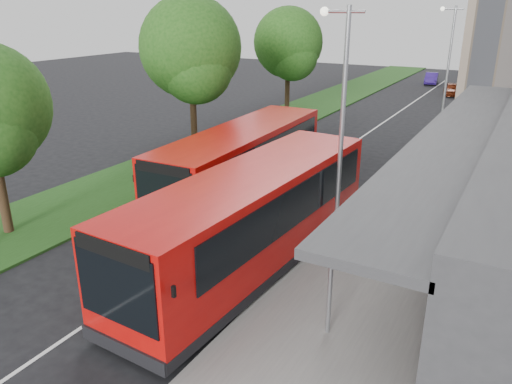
{
  "coord_description": "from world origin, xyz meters",
  "views": [
    {
      "loc": [
        9.62,
        -13.41,
        8.1
      ],
      "look_at": [
        0.95,
        2.01,
        1.5
      ],
      "focal_mm": 35.0,
      "sensor_mm": 36.0,
      "label": 1
    }
  ],
  "objects_px": {
    "car_near": "(452,89)",
    "lamp_post_near": "(340,117)",
    "bus_second": "(243,164)",
    "tree_mid": "(191,54)",
    "lamp_post_far": "(447,61)",
    "car_far": "(431,78)",
    "litter_bin": "(424,169)",
    "bollard": "(451,137)",
    "tree_far": "(288,47)",
    "bus_main": "(253,219)"
  },
  "relations": [
    {
      "from": "tree_mid",
      "to": "lamp_post_far",
      "type": "bearing_deg",
      "value": 49.32
    },
    {
      "from": "lamp_post_far",
      "to": "tree_mid",
      "type": "bearing_deg",
      "value": -130.68
    },
    {
      "from": "tree_far",
      "to": "bus_second",
      "type": "height_order",
      "value": "tree_far"
    },
    {
      "from": "tree_far",
      "to": "car_near",
      "type": "bearing_deg",
      "value": 61.44
    },
    {
      "from": "lamp_post_near",
      "to": "litter_bin",
      "type": "xyz_separation_m",
      "value": [
        1.3,
        8.91,
        -4.1
      ]
    },
    {
      "from": "bus_second",
      "to": "bollard",
      "type": "bearing_deg",
      "value": 61.68
    },
    {
      "from": "bollard",
      "to": "car_near",
      "type": "distance_m",
      "value": 20.58
    },
    {
      "from": "tree_far",
      "to": "car_near",
      "type": "relative_size",
      "value": 2.31
    },
    {
      "from": "lamp_post_far",
      "to": "litter_bin",
      "type": "xyz_separation_m",
      "value": [
        1.3,
        -11.09,
        -4.1
      ]
    },
    {
      "from": "tree_mid",
      "to": "bus_main",
      "type": "bearing_deg",
      "value": -46.12
    },
    {
      "from": "tree_far",
      "to": "litter_bin",
      "type": "bearing_deg",
      "value": -39.22
    },
    {
      "from": "tree_far",
      "to": "bollard",
      "type": "distance_m",
      "value": 13.7
    },
    {
      "from": "lamp_post_far",
      "to": "bollard",
      "type": "height_order",
      "value": "lamp_post_far"
    },
    {
      "from": "bus_main",
      "to": "bus_second",
      "type": "relative_size",
      "value": 1.04
    },
    {
      "from": "tree_far",
      "to": "bus_second",
      "type": "relative_size",
      "value": 0.72
    },
    {
      "from": "litter_bin",
      "to": "bollard",
      "type": "distance_m",
      "value": 7.02
    },
    {
      "from": "lamp_post_near",
      "to": "car_far",
      "type": "height_order",
      "value": "lamp_post_near"
    },
    {
      "from": "bus_second",
      "to": "bollard",
      "type": "distance_m",
      "value": 14.98
    },
    {
      "from": "bus_second",
      "to": "litter_bin",
      "type": "height_order",
      "value": "bus_second"
    },
    {
      "from": "litter_bin",
      "to": "lamp_post_far",
      "type": "bearing_deg",
      "value": 96.68
    },
    {
      "from": "tree_mid",
      "to": "lamp_post_near",
      "type": "height_order",
      "value": "tree_mid"
    },
    {
      "from": "bus_second",
      "to": "bollard",
      "type": "xyz_separation_m",
      "value": [
        6.66,
        13.39,
        -0.92
      ]
    },
    {
      "from": "tree_mid",
      "to": "bollard",
      "type": "height_order",
      "value": "tree_mid"
    },
    {
      "from": "bus_second",
      "to": "litter_bin",
      "type": "xyz_separation_m",
      "value": [
        6.56,
        6.37,
        -1.0
      ]
    },
    {
      "from": "tree_mid",
      "to": "litter_bin",
      "type": "height_order",
      "value": "tree_mid"
    },
    {
      "from": "bollard",
      "to": "bus_second",
      "type": "bearing_deg",
      "value": -116.43
    },
    {
      "from": "bus_second",
      "to": "car_far",
      "type": "bearing_deg",
      "value": 87.81
    },
    {
      "from": "lamp_post_near",
      "to": "car_near",
      "type": "relative_size",
      "value": 2.26
    },
    {
      "from": "lamp_post_near",
      "to": "litter_bin",
      "type": "distance_m",
      "value": 9.89
    },
    {
      "from": "lamp_post_near",
      "to": "bus_second",
      "type": "xyz_separation_m",
      "value": [
        -5.26,
        2.54,
        -3.09
      ]
    },
    {
      "from": "tree_mid",
      "to": "tree_far",
      "type": "height_order",
      "value": "tree_mid"
    },
    {
      "from": "bus_second",
      "to": "car_far",
      "type": "relative_size",
      "value": 3.05
    },
    {
      "from": "car_far",
      "to": "tree_mid",
      "type": "bearing_deg",
      "value": -107.08
    },
    {
      "from": "lamp_post_near",
      "to": "car_near",
      "type": "xyz_separation_m",
      "value": [
        -1.76,
        36.26,
        -4.11
      ]
    },
    {
      "from": "tree_far",
      "to": "lamp_post_near",
      "type": "bearing_deg",
      "value": -59.71
    },
    {
      "from": "tree_far",
      "to": "bus_main",
      "type": "xyz_separation_m",
      "value": [
        9.35,
        -21.72,
        -3.6
      ]
    },
    {
      "from": "bollard",
      "to": "car_near",
      "type": "height_order",
      "value": "bollard"
    },
    {
      "from": "car_near",
      "to": "lamp_post_near",
      "type": "bearing_deg",
      "value": -101.76
    },
    {
      "from": "bus_second",
      "to": "car_near",
      "type": "xyz_separation_m",
      "value": [
        3.5,
        33.72,
        -1.02
      ]
    },
    {
      "from": "tree_mid",
      "to": "bus_main",
      "type": "relative_size",
      "value": 0.75
    },
    {
      "from": "lamp_post_far",
      "to": "bus_main",
      "type": "distance_m",
      "value": 22.94
    },
    {
      "from": "lamp_post_far",
      "to": "litter_bin",
      "type": "relative_size",
      "value": 8.49
    },
    {
      "from": "tree_mid",
      "to": "lamp_post_near",
      "type": "relative_size",
      "value": 1.1
    },
    {
      "from": "tree_far",
      "to": "bus_main",
      "type": "distance_m",
      "value": 23.91
    },
    {
      "from": "tree_mid",
      "to": "bus_second",
      "type": "bearing_deg",
      "value": -37.56
    },
    {
      "from": "tree_mid",
      "to": "litter_bin",
      "type": "bearing_deg",
      "value": 8.49
    },
    {
      "from": "bus_second",
      "to": "car_near",
      "type": "bearing_deg",
      "value": 82.19
    },
    {
      "from": "bus_second",
      "to": "bollard",
      "type": "relative_size",
      "value": 10.22
    },
    {
      "from": "tree_mid",
      "to": "tree_far",
      "type": "relative_size",
      "value": 1.07
    },
    {
      "from": "lamp_post_near",
      "to": "bus_second",
      "type": "distance_m",
      "value": 6.61
    }
  ]
}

